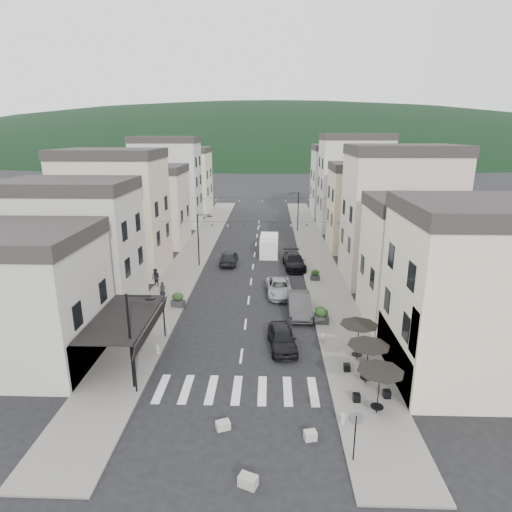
{
  "coord_description": "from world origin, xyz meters",
  "views": [
    {
      "loc": [
        1.86,
        -19.93,
        14.64
      ],
      "look_at": [
        0.59,
        18.34,
        3.5
      ],
      "focal_mm": 30.0,
      "sensor_mm": 36.0,
      "label": 1
    }
  ],
  "objects_px": {
    "parked_car_e": "(229,257)",
    "pedestrian_a": "(163,291)",
    "parked_car_d": "(294,261)",
    "delivery_van": "(269,245)",
    "parked_car_a": "(282,338)",
    "pedestrian_b": "(156,278)",
    "parked_car_b": "(299,304)",
    "parked_car_c": "(279,288)"
  },
  "relations": [
    {
      "from": "delivery_van",
      "to": "pedestrian_b",
      "type": "bearing_deg",
      "value": -131.01
    },
    {
      "from": "parked_car_b",
      "to": "pedestrian_b",
      "type": "height_order",
      "value": "pedestrian_b"
    },
    {
      "from": "parked_car_b",
      "to": "parked_car_d",
      "type": "height_order",
      "value": "parked_car_b"
    },
    {
      "from": "parked_car_b",
      "to": "parked_car_c",
      "type": "height_order",
      "value": "parked_car_b"
    },
    {
      "from": "delivery_van",
      "to": "pedestrian_a",
      "type": "distance_m",
      "value": 18.11
    },
    {
      "from": "delivery_van",
      "to": "pedestrian_b",
      "type": "distance_m",
      "value": 16.3
    },
    {
      "from": "parked_car_c",
      "to": "parked_car_e",
      "type": "height_order",
      "value": "parked_car_e"
    },
    {
      "from": "parked_car_b",
      "to": "delivery_van",
      "type": "distance_m",
      "value": 18.13
    },
    {
      "from": "parked_car_c",
      "to": "pedestrian_a",
      "type": "distance_m",
      "value": 10.65
    },
    {
      "from": "parked_car_d",
      "to": "pedestrian_a",
      "type": "distance_m",
      "value": 15.9
    },
    {
      "from": "parked_car_b",
      "to": "delivery_van",
      "type": "relative_size",
      "value": 0.95
    },
    {
      "from": "parked_car_d",
      "to": "parked_car_e",
      "type": "height_order",
      "value": "parked_car_e"
    },
    {
      "from": "parked_car_a",
      "to": "pedestrian_b",
      "type": "height_order",
      "value": "pedestrian_b"
    },
    {
      "from": "parked_car_d",
      "to": "delivery_van",
      "type": "height_order",
      "value": "delivery_van"
    },
    {
      "from": "parked_car_e",
      "to": "pedestrian_b",
      "type": "height_order",
      "value": "pedestrian_b"
    },
    {
      "from": "parked_car_a",
      "to": "pedestrian_b",
      "type": "distance_m",
      "value": 16.86
    },
    {
      "from": "parked_car_a",
      "to": "pedestrian_b",
      "type": "xyz_separation_m",
      "value": [
        -12.0,
        11.84,
        0.25
      ]
    },
    {
      "from": "parked_car_c",
      "to": "parked_car_e",
      "type": "relative_size",
      "value": 1.09
    },
    {
      "from": "parked_car_c",
      "to": "pedestrian_a",
      "type": "height_order",
      "value": "pedestrian_a"
    },
    {
      "from": "parked_car_d",
      "to": "delivery_van",
      "type": "relative_size",
      "value": 1.0
    },
    {
      "from": "parked_car_a",
      "to": "parked_car_d",
      "type": "relative_size",
      "value": 0.82
    },
    {
      "from": "parked_car_b",
      "to": "pedestrian_a",
      "type": "bearing_deg",
      "value": 167.74
    },
    {
      "from": "parked_car_c",
      "to": "pedestrian_a",
      "type": "xyz_separation_m",
      "value": [
        -10.5,
        -1.77,
        0.24
      ]
    },
    {
      "from": "parked_car_e",
      "to": "pedestrian_a",
      "type": "bearing_deg",
      "value": 65.7
    },
    {
      "from": "pedestrian_b",
      "to": "parked_car_e",
      "type": "bearing_deg",
      "value": 81.39
    },
    {
      "from": "parked_car_a",
      "to": "parked_car_c",
      "type": "distance_m",
      "value": 10.22
    },
    {
      "from": "pedestrian_b",
      "to": "delivery_van",
      "type": "bearing_deg",
      "value": 78.07
    },
    {
      "from": "parked_car_d",
      "to": "pedestrian_a",
      "type": "bearing_deg",
      "value": -145.25
    },
    {
      "from": "parked_car_c",
      "to": "delivery_van",
      "type": "bearing_deg",
      "value": 90.03
    },
    {
      "from": "delivery_van",
      "to": "parked_car_a",
      "type": "bearing_deg",
      "value": -86.15
    },
    {
      "from": "parked_car_b",
      "to": "parked_car_c",
      "type": "distance_m",
      "value": 4.58
    },
    {
      "from": "parked_car_a",
      "to": "pedestrian_a",
      "type": "distance_m",
      "value": 13.48
    },
    {
      "from": "parked_car_d",
      "to": "pedestrian_b",
      "type": "xyz_separation_m",
      "value": [
        -13.8,
        -6.69,
        0.22
      ]
    },
    {
      "from": "parked_car_c",
      "to": "pedestrian_b",
      "type": "distance_m",
      "value": 12.11
    },
    {
      "from": "parked_car_a",
      "to": "parked_car_b",
      "type": "xyz_separation_m",
      "value": [
        1.56,
        5.92,
        0.09
      ]
    },
    {
      "from": "parked_car_d",
      "to": "parked_car_e",
      "type": "relative_size",
      "value": 1.16
    },
    {
      "from": "parked_car_a",
      "to": "parked_car_e",
      "type": "xyz_separation_m",
      "value": [
        -5.6,
        19.71,
        0.04
      ]
    },
    {
      "from": "delivery_van",
      "to": "pedestrian_a",
      "type": "relative_size",
      "value": 3.31
    },
    {
      "from": "parked_car_e",
      "to": "pedestrian_a",
      "type": "xyz_separation_m",
      "value": [
        -4.9,
        -11.26,
        0.15
      ]
    },
    {
      "from": "parked_car_a",
      "to": "pedestrian_a",
      "type": "relative_size",
      "value": 2.72
    },
    {
      "from": "parked_car_d",
      "to": "parked_car_e",
      "type": "bearing_deg",
      "value": 166.37
    },
    {
      "from": "parked_car_c",
      "to": "parked_car_d",
      "type": "distance_m",
      "value": 8.5
    }
  ]
}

